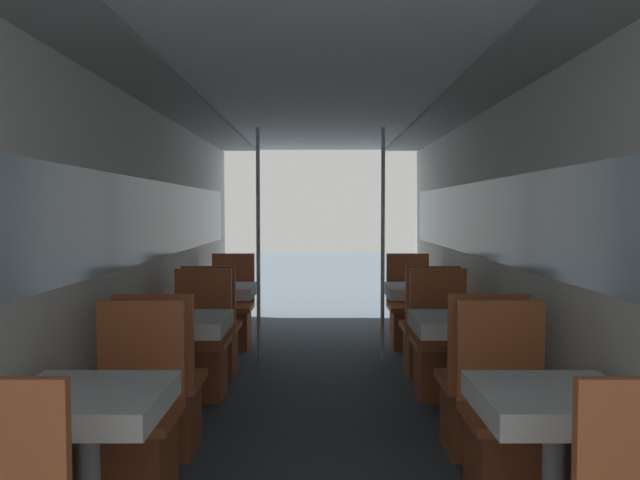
{
  "coord_description": "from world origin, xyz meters",
  "views": [
    {
      "loc": [
        -0.01,
        -1.59,
        1.49
      ],
      "look_at": [
        0.01,
        3.32,
        1.25
      ],
      "focal_mm": 35.0,
      "sensor_mm": 36.0,
      "label": 1
    }
  ],
  "objects": [
    {
      "name": "dining_table_left_1",
      "position": [
        -0.97,
        2.73,
        0.65
      ],
      "size": [
        0.63,
        0.63,
        0.74
      ],
      "color": "#4C4C51",
      "rests_on": "ground_plane"
    },
    {
      "name": "chair_right_near_1",
      "position": [
        0.97,
        2.15,
        0.3
      ],
      "size": [
        0.47,
        0.47,
        1.0
      ],
      "color": "brown",
      "rests_on": "ground_plane"
    },
    {
      "name": "chair_left_far_1",
      "position": [
        -0.97,
        3.32,
        0.3
      ],
      "size": [
        0.47,
        0.47,
        1.0
      ],
      "rotation": [
        0.0,
        0.0,
        3.14
      ],
      "color": "brown",
      "rests_on": "ground_plane"
    },
    {
      "name": "support_pole_left_2",
      "position": [
        -0.61,
        4.51,
        1.14
      ],
      "size": [
        0.04,
        0.04,
        2.29
      ],
      "color": "silver",
      "rests_on": "ground_plane"
    },
    {
      "name": "wall_right",
      "position": [
        1.36,
        2.85,
        1.18
      ],
      "size": [
        0.05,
        8.5,
        2.29
      ],
      "color": "silver",
      "rests_on": "ground_plane"
    },
    {
      "name": "support_pole_right_2",
      "position": [
        0.61,
        4.51,
        1.14
      ],
      "size": [
        0.04,
        0.04,
        2.29
      ],
      "color": "silver",
      "rests_on": "ground_plane"
    },
    {
      "name": "chair_right_near_2",
      "position": [
        0.97,
        3.93,
        0.3
      ],
      "size": [
        0.47,
        0.47,
        1.0
      ],
      "color": "brown",
      "rests_on": "ground_plane"
    },
    {
      "name": "chair_left_far_2",
      "position": [
        -0.97,
        5.1,
        0.3
      ],
      "size": [
        0.47,
        0.47,
        1.0
      ],
      "rotation": [
        0.0,
        0.0,
        3.14
      ],
      "color": "brown",
      "rests_on": "ground_plane"
    },
    {
      "name": "dining_table_right_1",
      "position": [
        0.97,
        2.73,
        0.65
      ],
      "size": [
        0.63,
        0.63,
        0.74
      ],
      "color": "#4C4C51",
      "rests_on": "ground_plane"
    },
    {
      "name": "chair_left_near_2",
      "position": [
        -0.97,
        3.93,
        0.3
      ],
      "size": [
        0.47,
        0.47,
        1.0
      ],
      "color": "brown",
      "rests_on": "ground_plane"
    },
    {
      "name": "dining_table_right_2",
      "position": [
        0.97,
        4.51,
        0.65
      ],
      "size": [
        0.63,
        0.63,
        0.74
      ],
      "color": "#4C4C51",
      "rests_on": "ground_plane"
    },
    {
      "name": "dining_table_right_0",
      "position": [
        0.97,
        0.96,
        0.65
      ],
      "size": [
        0.63,
        0.63,
        0.74
      ],
      "color": "#4C4C51",
      "rests_on": "ground_plane"
    },
    {
      "name": "wall_left",
      "position": [
        -1.36,
        2.85,
        1.18
      ],
      "size": [
        0.05,
        8.5,
        2.29
      ],
      "color": "silver",
      "rests_on": "ground_plane"
    },
    {
      "name": "ceiling_panel",
      "position": [
        0.0,
        2.85,
        2.33
      ],
      "size": [
        2.72,
        8.5,
        0.07
      ],
      "color": "silver",
      "rests_on": "wall_left"
    },
    {
      "name": "chair_right_far_2",
      "position": [
        0.97,
        5.1,
        0.3
      ],
      "size": [
        0.47,
        0.47,
        1.0
      ],
      "rotation": [
        0.0,
        0.0,
        3.14
      ],
      "color": "brown",
      "rests_on": "ground_plane"
    },
    {
      "name": "dining_table_left_2",
      "position": [
        -0.97,
        4.51,
        0.65
      ],
      "size": [
        0.63,
        0.63,
        0.74
      ],
      "color": "#4C4C51",
      "rests_on": "ground_plane"
    },
    {
      "name": "chair_right_far_1",
      "position": [
        0.97,
        3.32,
        0.3
      ],
      "size": [
        0.47,
        0.47,
        1.0
      ],
      "rotation": [
        0.0,
        0.0,
        3.14
      ],
      "color": "brown",
      "rests_on": "ground_plane"
    },
    {
      "name": "chair_left_far_0",
      "position": [
        -0.97,
        1.54,
        0.3
      ],
      "size": [
        0.47,
        0.47,
        1.0
      ],
      "rotation": [
        0.0,
        0.0,
        3.14
      ],
      "color": "brown",
      "rests_on": "ground_plane"
    },
    {
      "name": "chair_left_near_1",
      "position": [
        -0.97,
        2.15,
        0.3
      ],
      "size": [
        0.47,
        0.47,
        1.0
      ],
      "color": "brown",
      "rests_on": "ground_plane"
    },
    {
      "name": "chair_right_far_0",
      "position": [
        0.97,
        1.54,
        0.3
      ],
      "size": [
        0.47,
        0.47,
        1.0
      ],
      "rotation": [
        0.0,
        0.0,
        3.14
      ],
      "color": "brown",
      "rests_on": "ground_plane"
    },
    {
      "name": "dining_table_left_0",
      "position": [
        -0.97,
        0.96,
        0.65
      ],
      "size": [
        0.63,
        0.63,
        0.74
      ],
      "color": "#4C4C51",
      "rests_on": "ground_plane"
    }
  ]
}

